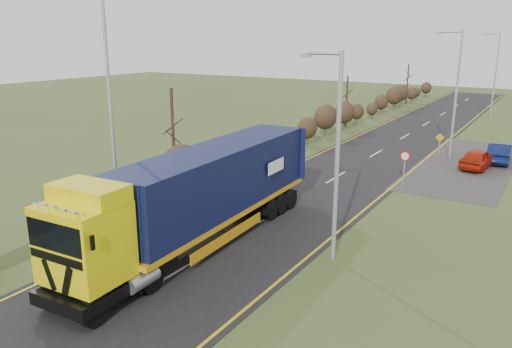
{
  "coord_description": "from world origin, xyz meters",
  "views": [
    {
      "loc": [
        11.69,
        -16.84,
        8.72
      ],
      "look_at": [
        -0.85,
        3.61,
        2.1
      ],
      "focal_mm": 35.0,
      "sensor_mm": 36.0,
      "label": 1
    }
  ],
  "objects_px": {
    "car_red_hatchback": "(478,159)",
    "speed_sign": "(405,162)",
    "streetlight_near": "(335,150)",
    "lorry": "(201,192)",
    "car_blue_sedan": "(500,153)"
  },
  "relations": [
    {
      "from": "car_red_hatchback",
      "to": "speed_sign",
      "type": "relative_size",
      "value": 1.81
    },
    {
      "from": "car_red_hatchback",
      "to": "streetlight_near",
      "type": "xyz_separation_m",
      "value": [
        -2.82,
        -18.57,
        3.84
      ]
    },
    {
      "from": "speed_sign",
      "to": "car_red_hatchback",
      "type": "bearing_deg",
      "value": 65.94
    },
    {
      "from": "lorry",
      "to": "streetlight_near",
      "type": "relative_size",
      "value": 1.84
    },
    {
      "from": "streetlight_near",
      "to": "car_blue_sedan",
      "type": "bearing_deg",
      "value": 79.66
    },
    {
      "from": "speed_sign",
      "to": "car_blue_sedan",
      "type": "bearing_deg",
      "value": 66.63
    },
    {
      "from": "car_red_hatchback",
      "to": "car_blue_sedan",
      "type": "relative_size",
      "value": 0.94
    },
    {
      "from": "car_blue_sedan",
      "to": "speed_sign",
      "type": "height_order",
      "value": "speed_sign"
    },
    {
      "from": "speed_sign",
      "to": "lorry",
      "type": "bearing_deg",
      "value": -110.76
    },
    {
      "from": "car_red_hatchback",
      "to": "car_blue_sedan",
      "type": "xyz_separation_m",
      "value": [
        1.06,
        2.68,
        0.02
      ]
    },
    {
      "from": "car_blue_sedan",
      "to": "streetlight_near",
      "type": "xyz_separation_m",
      "value": [
        -3.88,
        -21.26,
        3.82
      ]
    },
    {
      "from": "streetlight_near",
      "to": "car_red_hatchback",
      "type": "bearing_deg",
      "value": 81.37
    },
    {
      "from": "car_red_hatchback",
      "to": "car_blue_sedan",
      "type": "distance_m",
      "value": 2.88
    },
    {
      "from": "lorry",
      "to": "streetlight_near",
      "type": "distance_m",
      "value": 5.94
    },
    {
      "from": "lorry",
      "to": "speed_sign",
      "type": "xyz_separation_m",
      "value": [
        5.0,
        13.19,
        -0.86
      ]
    }
  ]
}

